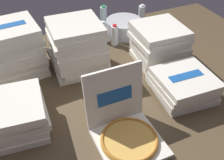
% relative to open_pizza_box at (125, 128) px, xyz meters
% --- Properties ---
extents(ground_plane, '(3.20, 2.40, 0.02)m').
position_rel_open_pizza_box_xyz_m(ground_plane, '(0.13, 0.29, -0.09)').
color(ground_plane, '#4C3D28').
extents(open_pizza_box, '(0.39, 0.45, 0.41)m').
position_rel_open_pizza_box_xyz_m(open_pizza_box, '(0.00, 0.00, 0.00)').
color(open_pizza_box, silver).
rests_on(open_pizza_box, ground_plane).
extents(pizza_stack_right_far, '(0.44, 0.44, 0.41)m').
position_rel_open_pizza_box_xyz_m(pizza_stack_right_far, '(-0.48, 0.97, 0.13)').
color(pizza_stack_right_far, silver).
rests_on(pizza_stack_right_far, ground_plane).
extents(pizza_stack_left_far, '(0.43, 0.43, 0.19)m').
position_rel_open_pizza_box_xyz_m(pizza_stack_left_far, '(0.56, 0.18, 0.01)').
color(pizza_stack_left_far, silver).
rests_on(pizza_stack_left_far, ground_plane).
extents(pizza_stack_left_mid, '(0.43, 0.44, 0.23)m').
position_rel_open_pizza_box_xyz_m(pizza_stack_left_mid, '(-0.60, 0.35, 0.04)').
color(pizza_stack_left_mid, silver).
rests_on(pizza_stack_left_mid, ground_plane).
extents(pizza_stack_right_near, '(0.44, 0.44, 0.32)m').
position_rel_open_pizza_box_xyz_m(pizza_stack_right_near, '(0.63, 0.64, 0.08)').
color(pizza_stack_right_near, silver).
rests_on(pizza_stack_right_near, ground_plane).
extents(pizza_stack_left_near, '(0.43, 0.43, 0.41)m').
position_rel_open_pizza_box_xyz_m(pizza_stack_left_near, '(-0.02, 0.81, 0.13)').
color(pizza_stack_left_near, silver).
rests_on(pizza_stack_left_near, ground_plane).
extents(ice_bucket, '(0.35, 0.35, 0.15)m').
position_rel_open_pizza_box_xyz_m(ice_bucket, '(0.57, 1.18, -0.00)').
color(ice_bucket, '#B7BABF').
rests_on(ice_bucket, ground_plane).
extents(water_bottle_0, '(0.07, 0.07, 0.20)m').
position_rel_open_pizza_box_xyz_m(water_bottle_0, '(0.85, 1.31, 0.02)').
color(water_bottle_0, white).
rests_on(water_bottle_0, ground_plane).
extents(water_bottle_1, '(0.07, 0.07, 0.20)m').
position_rel_open_pizza_box_xyz_m(water_bottle_1, '(0.57, 0.87, 0.02)').
color(water_bottle_1, silver).
rests_on(water_bottle_1, ground_plane).
extents(water_bottle_2, '(0.07, 0.07, 0.20)m').
position_rel_open_pizza_box_xyz_m(water_bottle_2, '(0.48, 1.46, 0.02)').
color(water_bottle_2, silver).
rests_on(water_bottle_2, ground_plane).
extents(water_bottle_3, '(0.07, 0.07, 0.20)m').
position_rel_open_pizza_box_xyz_m(water_bottle_3, '(0.41, 1.03, 0.02)').
color(water_bottle_3, white).
rests_on(water_bottle_3, ground_plane).
extents(water_bottle_4, '(0.07, 0.07, 0.20)m').
position_rel_open_pizza_box_xyz_m(water_bottle_4, '(0.33, 1.14, 0.02)').
color(water_bottle_4, silver).
rests_on(water_bottle_4, ground_plane).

